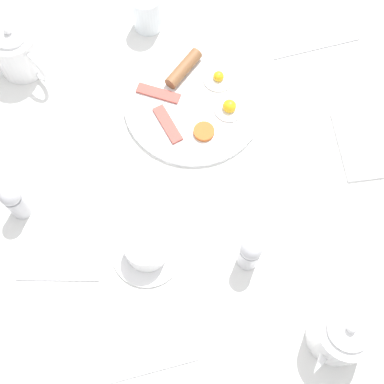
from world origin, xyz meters
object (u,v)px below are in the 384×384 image
Objects in this scene: teapot_far at (344,332)px; napkin_folded at (370,144)px; teapot_near at (19,51)px; knife_by_plate at (317,47)px; breakfast_plate at (196,101)px; teacup_with_saucer_left at (148,249)px; spoon_for_tea at (59,277)px; water_glass_tall at (148,12)px; fork_by_plate at (152,369)px; salt_grinder at (251,253)px; pepper_grinder at (16,201)px.

teapot_far reaches higher than napkin_folded.
knife_by_plate is (0.05, -0.68, -0.05)m from teapot_near.
teapot_near is at bearing 75.33° from breakfast_plate.
teacup_with_saucer_left is (0.17, 0.36, -0.03)m from teapot_far.
breakfast_plate is 0.41m from teapot_near.
spoon_for_tea is (-0.29, 0.65, -0.00)m from napkin_folded.
teacup_with_saucer_left is at bearing -178.91° from water_glass_tall.
fork_by_plate is 0.84× the size of knife_by_plate.
teapot_near is 0.68m from salt_grinder.
teapot_near is at bearing 74.73° from napkin_folded.
salt_grinder reaches higher than napkin_folded.
teapot_near is 0.87× the size of fork_by_plate.
pepper_grinder reaches higher than knife_by_plate.
teapot_near is 1.43× the size of pepper_grinder.
water_glass_tall reaches higher than fork_by_plate.
teacup_with_saucer_left is 1.51× the size of water_glass_tall.
breakfast_plate is at bearing -153.51° from water_glass_tall.
napkin_folded is 0.71m from spoon_for_tea.
teapot_near is 1.08× the size of teacup_with_saucer_left.
pepper_grinder is at bearing 40.90° from fork_by_plate.
water_glass_tall is 0.53× the size of fork_by_plate.
knife_by_plate is (0.15, -0.29, -0.01)m from breakfast_plate.
spoon_for_tea is at bearing 47.31° from fork_by_plate.
knife_by_plate is at bearing -45.85° from spoon_for_tea.
water_glass_tall reaches higher than breakfast_plate.
pepper_grinder is 0.61× the size of fork_by_plate.
breakfast_plate is 1.47× the size of knife_by_plate.
water_glass_tall is 0.53m from pepper_grinder.
salt_grinder is at bearing 160.13° from knife_by_plate.
teapot_far is 0.40m from teacup_with_saucer_left.
water_glass_tall is at bearing 1.64° from fork_by_plate.
teacup_with_saucer_left is at bearing 142.15° from knife_by_plate.
breakfast_plate is at bearing -54.51° from pepper_grinder.
breakfast_plate is at bearing -8.56° from fork_by_plate.
knife_by_plate is at bearing -131.72° from teapot_near.
knife_by_plate is (-0.07, -0.40, -0.05)m from water_glass_tall.
knife_by_plate is (0.72, -0.37, 0.00)m from fork_by_plate.
pepper_grinder is 0.75m from napkin_folded.
teapot_far is 0.55m from spoon_for_tea.
pepper_grinder is 1.00× the size of salt_grinder.
teacup_with_saucer_left is at bearing 3.01° from fork_by_plate.
water_glass_tall is 0.57× the size of spoon_for_tea.
water_glass_tall is at bearing -113.67° from teapot_near.
napkin_folded is (-0.32, -0.49, -0.04)m from water_glass_tall.
salt_grinder is 0.38m from spoon_for_tea.
napkin_folded is at bearing -66.05° from spoon_for_tea.
teapot_far is 0.82m from water_glass_tall.
water_glass_tall is 0.44× the size of knife_by_plate.
breakfast_plate is 1.89× the size of spoon_for_tea.
salt_grinder is at bearing -91.45° from teapot_far.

